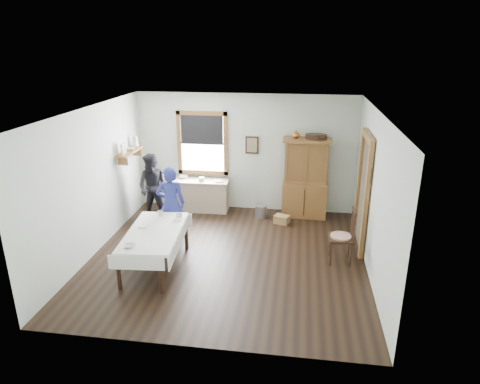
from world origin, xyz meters
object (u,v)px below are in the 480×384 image
Objects in this scene: china_hutch at (305,178)px; wicker_basket at (282,219)px; work_counter at (201,195)px; woman_blue at (171,207)px; spindle_chair at (341,236)px; figure_dark at (154,190)px; dining_table at (155,249)px; pail at (261,211)px.

wicker_basket is at bearing -132.10° from china_hutch.
china_hutch is at bearing 47.16° from wicker_basket.
work_counter is 0.92× the size of woman_blue.
figure_dark is at bearing 158.59° from spindle_chair.
work_counter is 0.74× the size of dining_table.
pail is at bearing -166.43° from china_hutch.
woman_blue is at bearing -45.89° from figure_dark.
woman_blue is at bearing 92.00° from dining_table.
figure_dark reaches higher than pail.
work_counter is 1.66m from woman_blue.
wicker_basket is 2.89m from figure_dark.
work_counter is at bearing -179.35° from china_hutch.
figure_dark is (-0.68, 0.95, -0.01)m from woman_blue.
dining_table is 1.19m from woman_blue.
china_hutch reaches higher than pail.
china_hutch is at bearing -1.82° from work_counter.
figure_dark is at bearing -169.16° from pail.
wicker_basket is at bearing -16.64° from work_counter.
work_counter is at bearing 143.95° from spindle_chair.
pail is at bearing 129.20° from spindle_chair.
woman_blue is 1.17m from figure_dark.
wicker_basket is at bearing -166.37° from woman_blue.
dining_table is at bearing -122.58° from pail.
figure_dark is (-3.95, 1.40, 0.18)m from spindle_chair.
woman_blue is (-2.61, -1.61, -0.19)m from china_hutch.
wicker_basket is (0.48, -0.29, -0.05)m from pail.
spindle_chair is 0.73× the size of woman_blue.
pail is 0.20× the size of woman_blue.
dining_table reaches higher than wicker_basket.
spindle_chair is at bearing -35.93° from work_counter.
spindle_chair is 2.48m from pail.
wicker_basket is 2.49m from woman_blue.
wicker_basket is (-0.47, -0.51, -0.80)m from china_hutch.
china_hutch is 1.24m from pail.
dining_table is 6.26× the size of pail.
china_hutch reaches higher than dining_table.
figure_dark is (-3.29, -0.67, -0.20)m from china_hutch.
wicker_basket is 0.22× the size of woman_blue.
work_counter is 4.17× the size of wicker_basket.
china_hutch is 1.29× the size of figure_dark.
figure_dark is at bearing -167.84° from china_hutch.
china_hutch is at bearing 19.77° from figure_dark.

